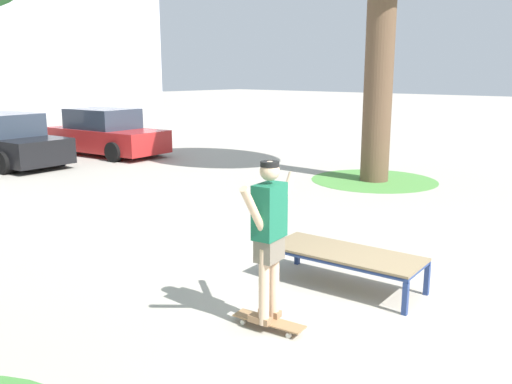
# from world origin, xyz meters

# --- Properties ---
(ground_plane) EXTENTS (120.00, 120.00, 0.00)m
(ground_plane) POSITION_xyz_m (0.00, 0.00, 0.00)
(ground_plane) COLOR #B2AA9E
(skate_box) EXTENTS (0.95, 1.97, 0.46)m
(skate_box) POSITION_xyz_m (0.21, 0.99, 0.41)
(skate_box) COLOR navy
(skate_box) RESTS_ON ground
(skateboard) EXTENTS (0.33, 0.82, 0.09)m
(skateboard) POSITION_xyz_m (-1.31, 0.94, 0.08)
(skateboard) COLOR #9E754C
(skateboard) RESTS_ON ground
(skater) EXTENTS (1.00, 0.33, 1.69)m
(skater) POSITION_xyz_m (-1.31, 0.95, 1.07)
(skater) COLOR beige
(skater) RESTS_ON skateboard
(grass_patch_near_right) EXTENTS (3.12, 3.12, 0.01)m
(grass_patch_near_right) POSITION_xyz_m (6.59, 4.25, 0.00)
(grass_patch_near_right) COLOR #519342
(grass_patch_near_right) RESTS_ON ground
(car_black) EXTENTS (2.23, 4.35, 1.50)m
(car_black) POSITION_xyz_m (1.50, 13.41, 0.69)
(car_black) COLOR black
(car_black) RESTS_ON ground
(car_red) EXTENTS (2.29, 4.37, 1.50)m
(car_red) POSITION_xyz_m (4.59, 13.01, 0.69)
(car_red) COLOR red
(car_red) RESTS_ON ground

